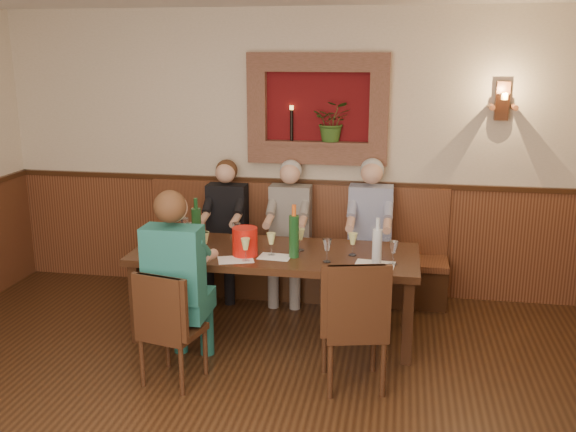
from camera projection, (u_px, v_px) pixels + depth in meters
name	position (u px, v px, depth m)	size (l,w,h in m)	color
room_shell	(206.00, 151.00, 3.37)	(6.04, 6.04, 2.82)	beige
wainscoting	(213.00, 374.00, 3.70)	(6.02, 6.02, 1.15)	#4C2715
wall_niche	(321.00, 114.00, 6.16)	(1.36, 0.30, 1.06)	#5B0D0F
wall_sconce	(502.00, 102.00, 5.83)	(0.25, 0.20, 0.35)	#4C2715
dining_table	(275.00, 260.00, 5.44)	(2.40, 0.90, 0.75)	black
bench	(294.00, 263.00, 6.43)	(3.00, 0.45, 1.11)	#381E0F
chair_near_left	(172.00, 349.00, 4.73)	(0.47, 0.47, 0.89)	black
chair_near_right	(353.00, 349.00, 4.66)	(0.53, 0.53, 0.99)	black
person_bench_left	(226.00, 241.00, 6.39)	(0.39, 0.48, 1.36)	black
person_bench_mid	(289.00, 243.00, 6.27)	(0.40, 0.49, 1.38)	#625D5A
person_bench_right	(369.00, 246.00, 6.14)	(0.42, 0.51, 1.41)	navy
person_chair_front	(179.00, 297.00, 4.82)	(0.43, 0.53, 1.44)	#1A545E
spittoon_bucket	(245.00, 242.00, 5.29)	(0.21, 0.21, 0.24)	red
wine_bottle_green_a	(294.00, 235.00, 5.23)	(0.10, 0.10, 0.44)	#19471E
wine_bottle_green_b	(197.00, 226.00, 5.51)	(0.10, 0.10, 0.43)	#19471E
water_bottle	(377.00, 247.00, 4.98)	(0.08, 0.08, 0.40)	silver
tasting_sheet_a	(171.00, 254.00, 5.34)	(0.30, 0.22, 0.00)	white
tasting_sheet_b	(275.00, 257.00, 5.27)	(0.26, 0.19, 0.00)	white
tasting_sheet_c	(375.00, 265.00, 5.08)	(0.31, 0.22, 0.00)	white
tasting_sheet_d	(236.00, 260.00, 5.20)	(0.28, 0.20, 0.00)	white
wine_glass_0	(167.00, 238.00, 5.47)	(0.08, 0.08, 0.19)	#E0E589
wine_glass_1	(190.00, 233.00, 5.61)	(0.08, 0.08, 0.19)	white
wine_glass_2	(205.00, 244.00, 5.31)	(0.08, 0.08, 0.19)	#E0E589
wine_glass_3	(237.00, 233.00, 5.60)	(0.08, 0.08, 0.19)	white
wine_glass_4	(271.00, 244.00, 5.30)	(0.08, 0.08, 0.19)	#E0E589
wine_glass_5	(300.00, 240.00, 5.42)	(0.08, 0.08, 0.19)	#E0E589
wine_glass_6	(327.00, 251.00, 5.12)	(0.08, 0.08, 0.19)	white
wine_glass_7	(353.00, 244.00, 5.29)	(0.08, 0.08, 0.19)	#E0E589
wine_glass_8	(393.00, 253.00, 5.07)	(0.08, 0.08, 0.19)	white
wine_glass_9	(246.00, 250.00, 5.15)	(0.08, 0.08, 0.19)	#E0E589
wine_glass_10	(205.00, 243.00, 5.33)	(0.08, 0.08, 0.19)	#E0E589
wine_glass_11	(185.00, 228.00, 5.76)	(0.08, 0.08, 0.19)	white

